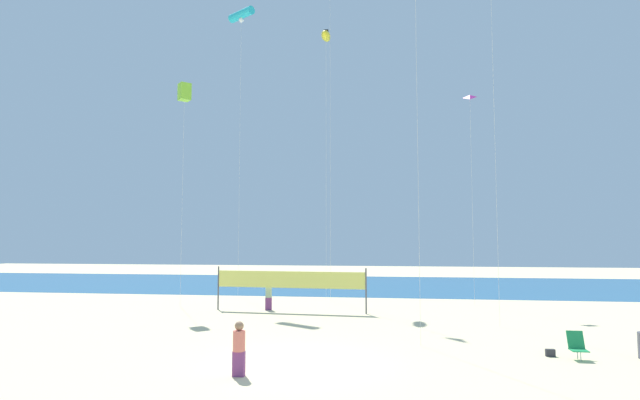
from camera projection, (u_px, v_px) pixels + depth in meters
name	position (u px, v px, depth m)	size (l,w,h in m)	color
ground_plane	(297.00, 363.00, 16.17)	(120.00, 120.00, 0.00)	beige
ocean_band	(357.00, 285.00, 44.29)	(120.00, 20.00, 0.01)	#28608C
beachgoer_coral_shirt	(239.00, 347.00, 14.63)	(0.36, 0.36, 1.55)	#7A3872
beachgoer_sage_shirt	(269.00, 295.00, 28.33)	(0.35, 0.35, 1.53)	#7A3872
folding_beach_chair	(577.00, 345.00, 16.67)	(0.52, 0.65, 0.89)	#1E8C4C
volleyball_net	(290.00, 281.00, 27.76)	(8.41, 0.69, 2.40)	#4C4C51
beach_handbag	(550.00, 353.00, 17.05)	(0.30, 0.15, 0.24)	#2D2D33
kite_yellow_inflatable	(326.00, 37.00, 35.71)	(0.62, 1.78, 18.64)	silver
kite_magenta_diamond	(470.00, 99.00, 31.61)	(0.73, 0.73, 13.03)	silver
kite_lime_box	(185.00, 92.00, 30.94)	(0.91, 0.91, 13.39)	silver
kite_cyan_tube	(241.00, 15.00, 36.59)	(2.20, 1.73, 20.39)	silver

